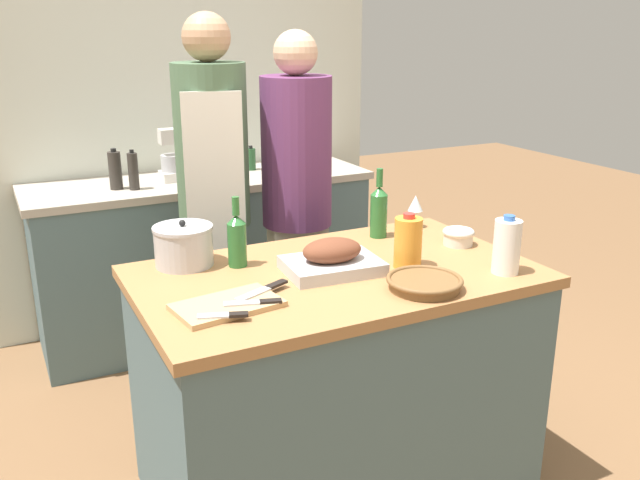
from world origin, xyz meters
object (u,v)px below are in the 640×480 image
object	(u,v)px
juice_jug	(408,242)
milk_jug	(507,246)
stock_pot	(184,246)
person_cook_guest	(297,197)
wicker_basket	(424,283)
wine_glass_left	(415,205)
mixing_bowl	(458,236)
cutting_board	(227,305)
person_cook_aproned	(214,194)
condiment_bottle_tall	(251,159)
knife_bread	(255,302)
wine_bottle_dark	(237,239)
condiment_bottle_short	(133,171)
roasting_pan	(332,260)
wine_bottle_green	(379,210)
condiment_bottle_extra	(115,170)
knife_chef	(264,290)
stand_mixer	(177,159)
knife_paring	(225,315)

from	to	relation	value
juice_jug	milk_jug	size ratio (longest dim) A/B	0.95
stock_pot	person_cook_guest	bearing A→B (deg)	37.18
wicker_basket	wine_glass_left	distance (m)	0.72
milk_jug	person_cook_guest	distance (m)	1.15
stock_pot	mixing_bowl	world-z (taller)	stock_pot
cutting_board	person_cook_aproned	size ratio (longest dim) A/B	0.19
condiment_bottle_tall	wicker_basket	bearing A→B (deg)	-94.42
wine_glass_left	knife_bread	bearing A→B (deg)	-151.58
mixing_bowl	wine_bottle_dark	distance (m)	0.88
juice_jug	condiment_bottle_tall	distance (m)	1.75
knife_bread	condiment_bottle_short	size ratio (longest dim) A/B	0.86
stock_pot	wine_bottle_dark	distance (m)	0.20
roasting_pan	wine_bottle_green	bearing A→B (deg)	38.09
juice_jug	wine_bottle_dark	bearing A→B (deg)	152.07
person_cook_guest	wicker_basket	bearing A→B (deg)	-82.54
stock_pot	mixing_bowl	distance (m)	1.07
milk_jug	wine_bottle_dark	xyz separation A→B (m)	(-0.82, 0.49, 0.00)
wine_bottle_dark	person_cook_aproned	distance (m)	0.70
cutting_board	condiment_bottle_extra	distance (m)	1.68
cutting_board	wine_glass_left	bearing A→B (deg)	24.65
condiment_bottle_extra	juice_jug	bearing A→B (deg)	-66.09
mixing_bowl	juice_jug	distance (m)	0.35
cutting_board	juice_jug	xyz separation A→B (m)	(0.70, 0.06, 0.08)
cutting_board	knife_chef	distance (m)	0.15
juice_jug	stand_mixer	distance (m)	1.72
mixing_bowl	knife_chef	size ratio (longest dim) A/B	0.59
stock_pot	condiment_bottle_tall	xyz separation A→B (m)	(0.79, 1.37, 0.01)
milk_jug	stand_mixer	size ratio (longest dim) A/B	0.75
wicker_basket	cutting_board	size ratio (longest dim) A/B	0.74
juice_jug	person_cook_aproned	world-z (taller)	person_cook_aproned
condiment_bottle_short	juice_jug	bearing A→B (deg)	-67.89
mixing_bowl	condiment_bottle_tall	distance (m)	1.65
knife_paring	condiment_bottle_tall	bearing A→B (deg)	66.56
knife_bread	roasting_pan	bearing A→B (deg)	25.97
cutting_board	condiment_bottle_tall	distance (m)	1.97
knife_bread	condiment_bottle_extra	bearing A→B (deg)	92.88
wicker_basket	milk_jug	distance (m)	0.35
condiment_bottle_tall	condiment_bottle_extra	xyz separation A→B (m)	(-0.80, -0.14, 0.03)
roasting_pan	stock_pot	distance (m)	0.54
cutting_board	milk_jug	bearing A→B (deg)	-8.44
wine_glass_left	milk_jug	bearing A→B (deg)	-93.35
cutting_board	condiment_bottle_extra	size ratio (longest dim) A/B	1.62
person_cook_guest	knife_bread	bearing A→B (deg)	-110.87
wicker_basket	person_cook_aproned	bearing A→B (deg)	105.70
wicker_basket	stock_pot	world-z (taller)	stock_pot
cutting_board	wine_bottle_dark	bearing A→B (deg)	64.95
condiment_bottle_short	condiment_bottle_extra	bearing A→B (deg)	147.45
roasting_pan	milk_jug	size ratio (longest dim) A/B	1.67
roasting_pan	person_cook_aproned	distance (m)	0.91
wicker_basket	wine_bottle_green	size ratio (longest dim) A/B	0.89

